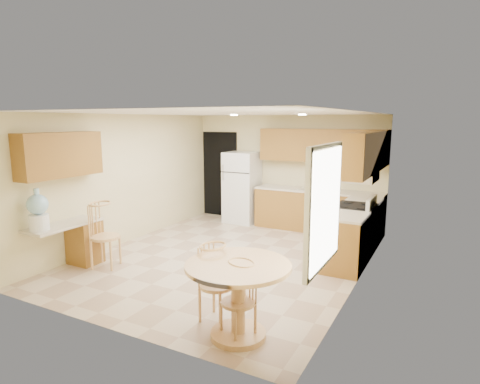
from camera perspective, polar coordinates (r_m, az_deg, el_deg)
The scene contains 30 objects.
floor at distance 7.14m, azimuth -1.89°, elevation -9.35°, with size 5.50×5.50×0.00m, color #C3AC8D.
ceiling at distance 6.73m, azimuth -2.01°, elevation 11.15°, with size 4.50×5.50×0.02m, color white.
wall_back at distance 9.28m, azimuth 6.51°, elevation 3.09°, with size 4.50×0.02×2.50m, color beige.
wall_front at distance 4.69m, azimuth -18.91°, elevation -4.39°, with size 4.50×0.02×2.50m, color beige.
wall_left at distance 8.16m, azimuth -15.81°, elevation 1.80°, with size 0.02×5.50×2.50m, color beige.
wall_right at distance 6.05m, azimuth 16.91°, elevation -1.09°, with size 0.02×5.50×2.50m, color beige.
doorway at distance 10.06m, azimuth -2.87°, elevation 2.54°, with size 0.90×0.02×2.10m, color black.
base_cab_back at distance 8.86m, azimuth 10.97°, elevation -2.72°, with size 2.75×0.60×0.87m, color #9F6D28.
counter_back at distance 8.77m, azimuth 11.07°, elevation 0.18°, with size 2.75×0.63×0.04m, color beige.
base_cab_right_a at distance 8.06m, azimuth 17.07°, elevation -4.29°, with size 0.60×0.59×0.87m, color #9F6D28.
counter_right_a at distance 7.96m, azimuth 17.24°, elevation -1.11°, with size 0.63×0.59×0.04m, color beige.
base_cab_right_b at distance 6.68m, azimuth 14.68°, elevation -7.13°, with size 0.60×0.80×0.87m, color #9F6D28.
counter_right_b at distance 6.56m, azimuth 14.85°, elevation -3.34°, with size 0.63×0.80×0.04m, color beige.
upper_cab_back at distance 8.79m, azimuth 11.54°, elevation 6.49°, with size 2.75×0.33×0.70m, color #9F6D28.
upper_cab_right at distance 7.18m, azimuth 17.74°, elevation 5.42°, with size 0.33×2.42×0.70m, color #9F6D28.
upper_cab_left at distance 6.90m, azimuth -24.22°, elevation 4.84°, with size 0.33×1.40×0.70m, color #9F6D28.
sink at distance 8.78m, azimuth 10.92°, elevation 0.33°, with size 0.78×0.44×0.01m, color silver.
range_hood at distance 7.21m, azimuth 16.85°, elevation 2.05°, with size 0.50×0.76×0.14m, color silver.
desk_pedestal at distance 7.28m, azimuth -21.21°, elevation -6.68°, with size 0.48×0.42×0.72m, color #9F6D28.
desk_top at distance 6.95m, azimuth -23.77°, elevation -4.31°, with size 0.50×1.20×0.04m, color beige.
window at distance 4.23m, azimuth 11.95°, elevation -2.12°, with size 0.06×1.12×1.30m.
can_light_a at distance 8.02m, azimuth -0.83°, elevation 10.89°, with size 0.14×0.14×0.02m, color white.
can_light_b at distance 7.45m, azimuth 8.84°, elevation 10.83°, with size 0.14×0.14×0.02m, color white.
refrigerator at distance 9.42m, azimuth 0.29°, elevation 0.67°, with size 0.73×0.71×1.66m.
stove at distance 7.41m, azimuth 15.90°, elevation -5.20°, with size 0.65×0.76×1.09m.
dining_table at distance 4.51m, azimuth -0.27°, elevation -13.69°, with size 1.16×1.16×0.86m.
chair_table_a at distance 4.80m, azimuth -3.92°, elevation -12.13°, with size 0.41×0.53×0.93m.
chair_table_b at distance 4.46m, azimuth -0.78°, elevation -14.51°, with size 0.38×0.43×0.86m.
chair_desk at distance 6.83m, azimuth -19.31°, elevation -5.13°, with size 0.47×0.61×1.06m.
water_crock at distance 6.64m, azimuth -26.78°, elevation -2.49°, with size 0.30×0.30×0.63m.
Camera 1 is at (3.34, -5.84, 2.39)m, focal length 30.00 mm.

